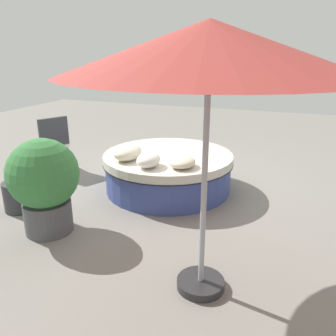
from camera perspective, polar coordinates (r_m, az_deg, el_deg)
ground_plane at (r=5.40m, az=-0.00°, el=-3.48°), size 16.00×16.00×0.00m
round_bed at (r=5.29m, az=-0.00°, el=-0.52°), size 1.99×1.99×0.58m
throw_pillow_0 at (r=4.93m, az=-6.78°, el=2.60°), size 0.53×0.36×0.21m
throw_pillow_1 at (r=4.60m, az=-3.30°, el=1.35°), size 0.41×0.31×0.19m
throw_pillow_2 at (r=4.59m, az=2.43°, el=1.01°), size 0.43×0.35×0.14m
patio_chair at (r=6.41m, az=-18.94°, el=4.43°), size 0.69×0.68×0.98m
patio_umbrella at (r=2.63m, az=6.97°, el=19.04°), size 2.27×2.27×2.30m
planter at (r=4.19m, az=-20.10°, el=-2.15°), size 0.82×0.82×1.15m
side_table at (r=5.06m, az=-23.74°, el=-4.33°), size 0.41×0.41×0.41m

